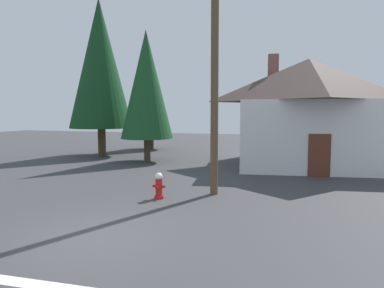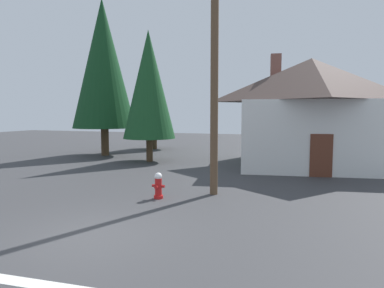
% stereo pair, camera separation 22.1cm
% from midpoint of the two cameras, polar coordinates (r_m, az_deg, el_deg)
% --- Properties ---
extents(ground_plane, '(80.00, 80.00, 0.10)m').
position_cam_midpoint_polar(ground_plane, '(8.83, -17.08, -14.90)').
color(ground_plane, '#38383A').
extents(lane_stop_bar, '(4.38, 0.55, 0.01)m').
position_cam_midpoint_polar(lane_stop_bar, '(6.90, -25.66, -20.63)').
color(lane_stop_bar, silver).
rests_on(lane_stop_bar, ground).
extents(fire_hydrant, '(0.46, 0.39, 0.91)m').
position_cam_midpoint_polar(fire_hydrant, '(11.81, -6.16, -7.05)').
color(fire_hydrant, red).
rests_on(fire_hydrant, ground).
extents(utility_pole, '(1.60, 0.28, 9.39)m').
position_cam_midpoint_polar(utility_pole, '(12.30, 3.34, 14.22)').
color(utility_pole, brown).
rests_on(utility_pole, ground).
extents(house, '(8.87, 8.34, 6.41)m').
position_cam_midpoint_polar(house, '(19.90, 18.63, 5.36)').
color(house, silver).
rests_on(house, ground).
extents(pine_tree_tall_left, '(3.17, 3.17, 7.91)m').
position_cam_midpoint_polar(pine_tree_tall_left, '(20.76, -8.02, 9.89)').
color(pine_tree_tall_left, '#4C3823').
rests_on(pine_tree_tall_left, ground).
extents(pine_tree_mid_left, '(3.08, 3.08, 7.71)m').
position_cam_midpoint_polar(pine_tree_mid_left, '(27.89, -7.20, 8.46)').
color(pine_tree_mid_left, '#4C3823').
rests_on(pine_tree_mid_left, ground).
extents(pine_tree_short_left, '(4.29, 4.29, 10.72)m').
position_cam_midpoint_polar(pine_tree_short_left, '(24.51, -15.54, 12.93)').
color(pine_tree_short_left, '#4C3823').
rests_on(pine_tree_short_left, ground).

